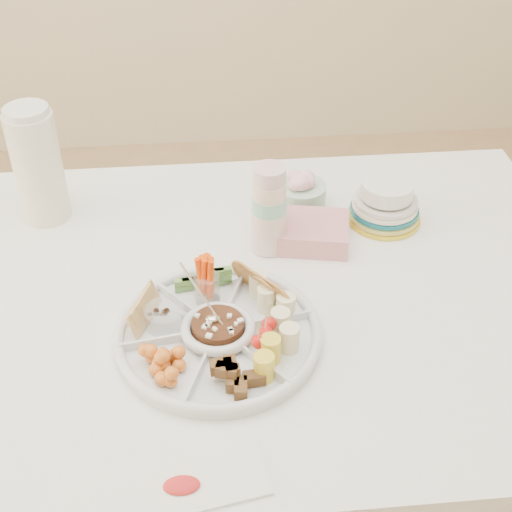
{
  "coord_description": "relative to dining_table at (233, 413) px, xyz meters",
  "views": [
    {
      "loc": [
        -0.05,
        -1.09,
        1.7
      ],
      "look_at": [
        0.05,
        -0.04,
        0.87
      ],
      "focal_mm": 50.0,
      "sensor_mm": 36.0,
      "label": 1
    }
  ],
  "objects": [
    {
      "name": "floor",
      "position": [
        0.0,
        0.0,
        -0.38
      ],
      "size": [
        4.0,
        4.0,
        0.0
      ],
      "primitive_type": "plane",
      "color": "tan",
      "rests_on": "ground"
    },
    {
      "name": "dining_table",
      "position": [
        0.0,
        0.0,
        0.0
      ],
      "size": [
        1.52,
        1.02,
        0.76
      ],
      "primitive_type": "cube",
      "color": "white",
      "rests_on": "floor"
    },
    {
      "name": "cherries",
      "position": [
        -0.13,
        -0.22,
        0.42
      ],
      "size": [
        0.13,
        0.13,
        0.04
      ],
      "primitive_type": null,
      "rotation": [
        0.0,
        0.0,
        0.16
      ],
      "color": "#C75310",
      "rests_on": "party_tray"
    },
    {
      "name": "bean_dip",
      "position": [
        -0.03,
        -0.14,
        0.41
      ],
      "size": [
        0.11,
        0.11,
        0.04
      ],
      "primitive_type": "cylinder",
      "rotation": [
        0.0,
        0.0,
        0.16
      ],
      "color": "#532F14",
      "rests_on": "party_tray"
    },
    {
      "name": "plate_stack",
      "position": [
        0.37,
        0.22,
        0.43
      ],
      "size": [
        0.2,
        0.2,
        0.11
      ],
      "primitive_type": "cylinder",
      "rotation": [
        0.0,
        0.0,
        0.19
      ],
      "color": "yellow",
      "rests_on": "dining_table"
    },
    {
      "name": "party_tray",
      "position": [
        -0.03,
        -0.14,
        0.4
      ],
      "size": [
        0.44,
        0.44,
        0.04
      ],
      "primitive_type": "cylinder",
      "rotation": [
        0.0,
        0.0,
        0.16
      ],
      "color": "silver",
      "rests_on": "dining_table"
    },
    {
      "name": "granola_chunks",
      "position": [
        -0.01,
        -0.26,
        0.42
      ],
      "size": [
        0.12,
        0.12,
        0.04
      ],
      "primitive_type": null,
      "rotation": [
        0.0,
        0.0,
        0.16
      ],
      "color": "#4F381B",
      "rests_on": "party_tray"
    },
    {
      "name": "flower_bowl",
      "position": [
        0.19,
        0.29,
        0.42
      ],
      "size": [
        0.13,
        0.13,
        0.09
      ],
      "primitive_type": "cylinder",
      "rotation": [
        0.0,
        0.0,
        -0.17
      ],
      "color": "#8BCBA7",
      "rests_on": "dining_table"
    },
    {
      "name": "napkin_stack",
      "position": [
        0.19,
        0.15,
        0.4
      ],
      "size": [
        0.17,
        0.16,
        0.05
      ],
      "primitive_type": "cube",
      "rotation": [
        0.0,
        0.0,
        -0.2
      ],
      "color": "#D0838B",
      "rests_on": "dining_table"
    },
    {
      "name": "banana_tomato",
      "position": [
        0.09,
        -0.18,
        0.44
      ],
      "size": [
        0.14,
        0.14,
        0.1
      ],
      "primitive_type": null,
      "rotation": [
        0.0,
        0.0,
        0.16
      ],
      "color": "#FDFA95",
      "rests_on": "party_tray"
    },
    {
      "name": "tortillas",
      "position": [
        0.07,
        -0.05,
        0.42
      ],
      "size": [
        0.12,
        0.12,
        0.06
      ],
      "primitive_type": null,
      "rotation": [
        0.0,
        0.0,
        0.16
      ],
      "color": "#C28043",
      "rests_on": "party_tray"
    },
    {
      "name": "placemat",
      "position": [
        -0.13,
        -0.45,
        0.38
      ],
      "size": [
        0.34,
        0.16,
        0.01
      ],
      "primitive_type": "cube",
      "rotation": [
        0.0,
        0.0,
        0.18
      ],
      "color": "white",
      "rests_on": "dining_table"
    },
    {
      "name": "carrot_cucumber",
      "position": [
        -0.05,
        -0.01,
        0.44
      ],
      "size": [
        0.11,
        0.11,
        0.09
      ],
      "primitive_type": null,
      "rotation": [
        0.0,
        0.0,
        0.16
      ],
      "color": "#F44506",
      "rests_on": "party_tray"
    },
    {
      "name": "pita_raisins",
      "position": [
        -0.15,
        -0.09,
        0.42
      ],
      "size": [
        0.12,
        0.12,
        0.06
      ],
      "primitive_type": null,
      "rotation": [
        0.0,
        0.0,
        0.16
      ],
      "color": "#EFA76C",
      "rests_on": "party_tray"
    },
    {
      "name": "thermos",
      "position": [
        -0.4,
        0.31,
        0.52
      ],
      "size": [
        0.11,
        0.11,
        0.28
      ],
      "primitive_type": "cylinder",
      "rotation": [
        0.0,
        0.0,
        -0.04
      ],
      "color": "silver",
      "rests_on": "dining_table"
    },
    {
      "name": "cup_stack",
      "position": [
        0.09,
        0.14,
        0.48
      ],
      "size": [
        0.1,
        0.1,
        0.21
      ],
      "primitive_type": "cylinder",
      "rotation": [
        0.0,
        0.0,
        -0.3
      ],
      "color": "silver",
      "rests_on": "dining_table"
    }
  ]
}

